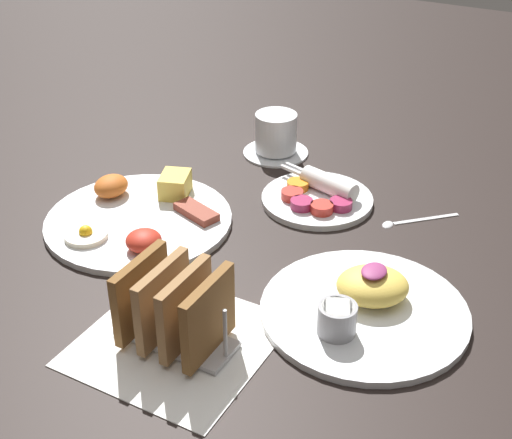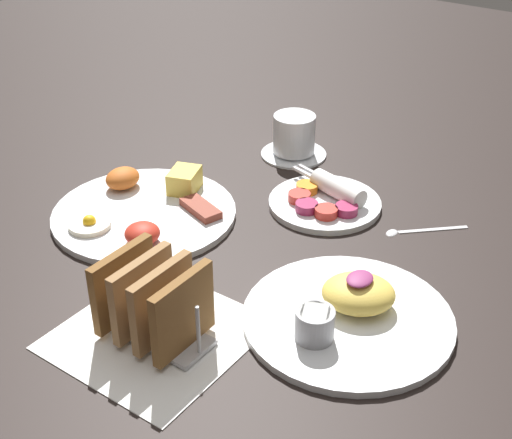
# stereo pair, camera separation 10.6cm
# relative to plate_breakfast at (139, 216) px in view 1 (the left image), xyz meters

# --- Properties ---
(ground_plane) EXTENTS (3.00, 3.00, 0.00)m
(ground_plane) POSITION_rel_plate_breakfast_xyz_m (0.01, -0.22, -0.01)
(ground_plane) COLOR black
(napkin_flat) EXTENTS (0.22, 0.22, 0.00)m
(napkin_flat) POSITION_rel_plate_breakfast_xyz_m (-0.21, -0.21, -0.01)
(napkin_flat) COLOR white
(napkin_flat) RESTS_ON ground_plane
(plate_breakfast) EXTENTS (0.29, 0.29, 0.05)m
(plate_breakfast) POSITION_rel_plate_breakfast_xyz_m (0.00, 0.00, 0.00)
(plate_breakfast) COLOR white
(plate_breakfast) RESTS_ON ground_plane
(plate_condiments) EXTENTS (0.18, 0.18, 0.04)m
(plate_condiments) POSITION_rel_plate_breakfast_xyz_m (0.19, -0.22, 0.00)
(plate_condiments) COLOR white
(plate_condiments) RESTS_ON ground_plane
(plate_foreground) EXTENTS (0.27, 0.27, 0.06)m
(plate_foreground) POSITION_rel_plate_breakfast_xyz_m (-0.04, -0.39, 0.00)
(plate_foreground) COLOR white
(plate_foreground) RESTS_ON ground_plane
(toast_rack) EXTENTS (0.10, 0.15, 0.10)m
(toast_rack) POSITION_rel_plate_breakfast_xyz_m (-0.21, -0.21, 0.04)
(toast_rack) COLOR #B7B7BC
(toast_rack) RESTS_ON ground_plane
(coffee_cup) EXTENTS (0.12, 0.12, 0.08)m
(coffee_cup) POSITION_rel_plate_breakfast_xyz_m (0.32, -0.07, 0.03)
(coffee_cup) COLOR white
(coffee_cup) RESTS_ON ground_plane
(teaspoon) EXTENTS (0.10, 0.10, 0.01)m
(teaspoon) POSITION_rel_plate_breakfast_xyz_m (0.20, -0.37, -0.01)
(teaspoon) COLOR silver
(teaspoon) RESTS_ON ground_plane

